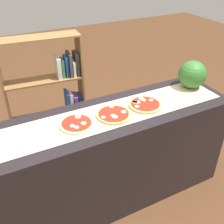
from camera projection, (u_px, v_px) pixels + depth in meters
name	position (u px, v px, depth m)	size (l,w,h in m)	color
ground_plane	(112.00, 193.00, 2.69)	(12.00, 12.00, 0.00)	#4C2D19
counter	(112.00, 158.00, 2.44)	(2.12, 0.60, 0.94)	black
parchment_paper	(112.00, 114.00, 2.19)	(2.00, 0.38, 0.00)	beige
pizza_mozzarella_0	(77.00, 124.00, 2.05)	(0.27, 0.27, 0.02)	#E5C17F
pizza_mozzarella_1	(114.00, 114.00, 2.16)	(0.28, 0.28, 0.03)	tan
pizza_mozzarella_2	(145.00, 104.00, 2.29)	(0.28, 0.28, 0.03)	tan
watermelon	(192.00, 75.00, 2.52)	(0.26, 0.26, 0.26)	#2D6628
bookshelf	(57.00, 100.00, 2.98)	(0.84, 0.30, 1.36)	brown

